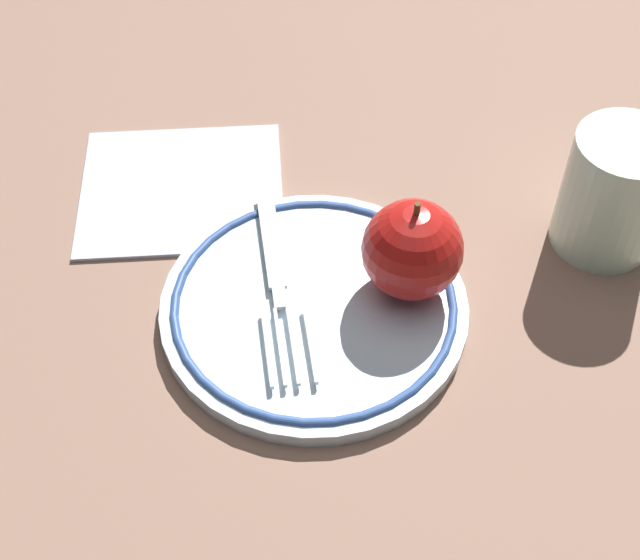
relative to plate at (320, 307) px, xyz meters
name	(u,v)px	position (x,y,z in m)	size (l,w,h in m)	color
ground_plane	(313,330)	(0.01, 0.00, -0.01)	(2.00, 2.00, 0.00)	#876554
plate	(320,307)	(0.00, 0.00, 0.00)	(0.20, 0.20, 0.01)	silver
apple_red_whole	(412,250)	(-0.02, 0.06, 0.04)	(0.06, 0.06, 0.07)	#AE1814
fork	(276,273)	(-0.02, -0.03, 0.01)	(0.17, 0.05, 0.00)	silver
drinking_glass	(614,193)	(-0.08, 0.19, 0.04)	(0.07, 0.07, 0.09)	silver
napkin_folded	(182,187)	(-0.11, -0.11, 0.00)	(0.13, 0.15, 0.01)	silver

